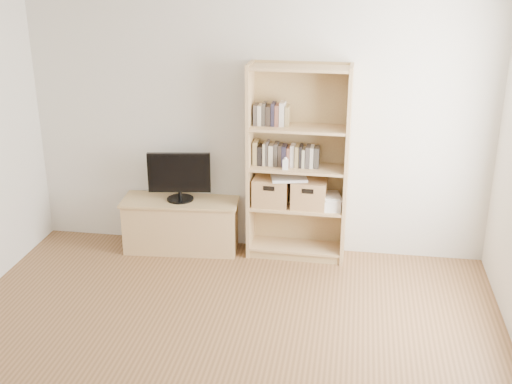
% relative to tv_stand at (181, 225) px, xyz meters
% --- Properties ---
extents(back_wall, '(4.50, 0.02, 2.60)m').
position_rel_tv_stand_xyz_m(back_wall, '(0.74, 0.21, 1.04)').
color(back_wall, silver).
rests_on(back_wall, floor).
extents(ceiling, '(4.50, 5.00, 0.01)m').
position_rel_tv_stand_xyz_m(ceiling, '(0.74, -2.29, 2.34)').
color(ceiling, white).
rests_on(ceiling, back_wall).
extents(tv_stand, '(1.15, 0.51, 0.51)m').
position_rel_tv_stand_xyz_m(tv_stand, '(0.00, 0.00, 0.00)').
color(tv_stand, tan).
rests_on(tv_stand, floor).
extents(bookshelf, '(0.96, 0.35, 1.91)m').
position_rel_tv_stand_xyz_m(bookshelf, '(1.16, 0.04, 0.70)').
color(bookshelf, tan).
rests_on(bookshelf, floor).
extents(television, '(0.62, 0.14, 0.48)m').
position_rel_tv_stand_xyz_m(television, '(-0.00, 0.00, 0.52)').
color(television, black).
rests_on(television, tv_stand).
extents(books_row_mid, '(0.84, 0.21, 0.22)m').
position_rel_tv_stand_xyz_m(books_row_mid, '(1.16, 0.06, 0.79)').
color(books_row_mid, '#988253').
rests_on(books_row_mid, bookshelf).
extents(books_row_upper, '(0.36, 0.14, 0.18)m').
position_rel_tv_stand_xyz_m(books_row_upper, '(0.95, 0.06, 1.16)').
color(books_row_upper, '#988253').
rests_on(books_row_upper, bookshelf).
extents(baby_monitor, '(0.05, 0.04, 0.10)m').
position_rel_tv_stand_xyz_m(baby_monitor, '(1.05, -0.06, 0.73)').
color(baby_monitor, white).
rests_on(baby_monitor, bookshelf).
extents(basket_left, '(0.34, 0.29, 0.28)m').
position_rel_tv_stand_xyz_m(basket_left, '(0.91, 0.04, 0.41)').
color(basket_left, '#976744').
rests_on(basket_left, bookshelf).
extents(basket_right, '(0.34, 0.28, 0.27)m').
position_rel_tv_stand_xyz_m(basket_right, '(1.28, 0.03, 0.41)').
color(basket_right, '#976744').
rests_on(basket_right, bookshelf).
extents(laptop, '(0.38, 0.30, 0.03)m').
position_rel_tv_stand_xyz_m(laptop, '(1.08, 0.02, 0.56)').
color(laptop, white).
rests_on(laptop, basket_left).
extents(magazine_stack, '(0.20, 0.27, 0.11)m').
position_rel_tv_stand_xyz_m(magazine_stack, '(1.49, 0.03, 0.33)').
color(magazine_stack, silver).
rests_on(magazine_stack, bookshelf).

